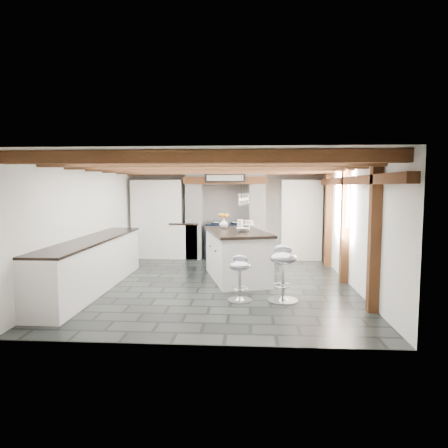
# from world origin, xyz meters

# --- Properties ---
(ground) EXTENTS (6.00, 6.00, 0.00)m
(ground) POSITION_xyz_m (0.00, 0.00, 0.00)
(ground) COLOR black
(ground) RESTS_ON ground
(room_shell) EXTENTS (6.00, 6.03, 6.00)m
(room_shell) POSITION_xyz_m (-0.61, 1.42, 1.07)
(room_shell) COLOR white
(room_shell) RESTS_ON ground
(range_cooker) EXTENTS (1.00, 0.63, 0.99)m
(range_cooker) POSITION_xyz_m (0.00, 2.68, 0.47)
(range_cooker) COLOR black
(range_cooker) RESTS_ON ground
(kitchen_island) EXTENTS (1.49, 2.16, 1.30)m
(kitchen_island) POSITION_xyz_m (0.35, 0.38, 0.50)
(kitchen_island) COLOR white
(kitchen_island) RESTS_ON ground
(bar_stool_near) EXTENTS (0.58, 0.58, 0.91)m
(bar_stool_near) POSITION_xyz_m (1.15, -1.16, 0.57)
(bar_stool_near) COLOR silver
(bar_stool_near) RESTS_ON ground
(bar_stool_far) EXTENTS (0.42, 0.42, 0.74)m
(bar_stool_far) POSITION_xyz_m (0.46, -1.17, 0.46)
(bar_stool_far) COLOR silver
(bar_stool_far) RESTS_ON ground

